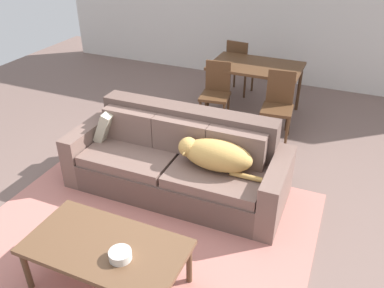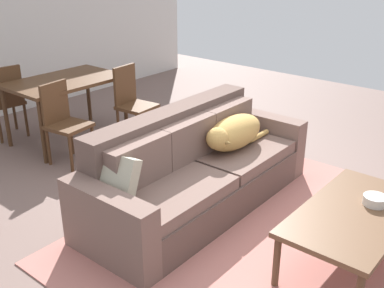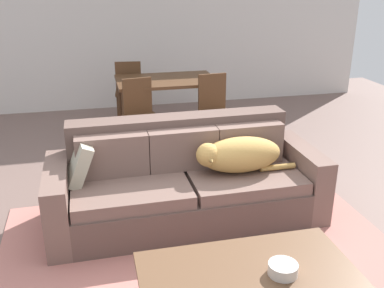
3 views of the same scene
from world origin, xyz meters
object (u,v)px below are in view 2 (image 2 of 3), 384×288
(dining_table, at_px, (65,85))
(dining_chair_near_right, at_px, (132,100))
(dog_on_left_cushion, at_px, (233,133))
(coffee_table, at_px, (354,216))
(throw_pillow_by_left_arm, at_px, (115,178))
(dining_chair_far_left, at_px, (6,99))
(bowl_on_coffee_table, at_px, (375,200))
(dining_chair_near_left, at_px, (64,119))
(couch, at_px, (195,171))

(dining_table, height_order, dining_chair_near_right, dining_chair_near_right)
(dog_on_left_cushion, relative_size, coffee_table, 0.71)
(throw_pillow_by_left_arm, relative_size, dining_chair_far_left, 0.39)
(bowl_on_coffee_table, bearing_deg, throw_pillow_by_left_arm, 126.08)
(dining_chair_near_left, xyz_separation_m, dining_chair_near_right, (0.92, -0.11, 0.02))
(coffee_table, height_order, dining_chair_near_left, dining_chair_near_left)
(couch, distance_m, dining_chair_near_left, 1.71)
(dining_table, distance_m, dining_chair_near_left, 0.70)
(dining_table, distance_m, dining_chair_far_left, 0.78)
(dining_table, relative_size, dining_chair_near_right, 1.42)
(dining_chair_near_left, bearing_deg, dog_on_left_cushion, -78.30)
(coffee_table, bearing_deg, dining_chair_near_right, 77.70)
(dining_table, distance_m, dining_chair_near_right, 0.82)
(throw_pillow_by_left_arm, height_order, dining_chair_near_right, dining_chair_near_right)
(coffee_table, height_order, dining_chair_near_right, dining_chair_near_right)
(couch, height_order, dining_table, couch)
(coffee_table, relative_size, dining_chair_near_right, 1.38)
(dog_on_left_cushion, height_order, dining_chair_near_left, dining_chair_near_left)
(coffee_table, xyz_separation_m, dining_chair_near_right, (0.67, 3.05, 0.10))
(couch, xyz_separation_m, dog_on_left_cushion, (0.45, -0.10, 0.26))
(throw_pillow_by_left_arm, bearing_deg, bowl_on_coffee_table, -53.92)
(dining_table, height_order, dining_chair_far_left, dining_chair_far_left)
(dining_chair_near_left, bearing_deg, bowl_on_coffee_table, -90.33)
(couch, relative_size, dining_chair_near_left, 2.66)
(coffee_table, xyz_separation_m, bowl_on_coffee_table, (0.19, -0.07, 0.08))
(coffee_table, bearing_deg, throw_pillow_by_left_arm, 122.60)
(throw_pillow_by_left_arm, xyz_separation_m, dining_chair_far_left, (0.68, 2.79, -0.09))
(couch, distance_m, throw_pillow_by_left_arm, 0.94)
(dining_chair_near_left, bearing_deg, throw_pillow_by_left_arm, -121.22)
(dining_chair_near_left, relative_size, dining_chair_near_right, 0.97)
(coffee_table, relative_size, dining_table, 0.97)
(dining_chair_far_left, bearing_deg, dining_chair_near_right, 133.57)
(dog_on_left_cushion, distance_m, dining_chair_near_left, 1.91)
(throw_pillow_by_left_arm, bearing_deg, dining_chair_near_right, 43.58)
(dining_table, bearing_deg, bowl_on_coffee_table, -89.76)
(dog_on_left_cushion, relative_size, throw_pillow_by_left_arm, 2.47)
(couch, xyz_separation_m, coffee_table, (0.06, -1.47, 0.07))
(dining_chair_near_left, distance_m, dining_chair_near_right, 0.93)
(dog_on_left_cushion, bearing_deg, couch, 166.80)
(throw_pillow_by_left_arm, bearing_deg, dog_on_left_cushion, -5.84)
(dining_chair_far_left, bearing_deg, coffee_table, 100.12)
(bowl_on_coffee_table, bearing_deg, dog_on_left_cushion, 81.82)
(bowl_on_coffee_table, distance_m, dining_chair_far_left, 4.39)
(bowl_on_coffee_table, height_order, dining_chair_near_right, dining_chair_near_right)
(dog_on_left_cushion, xyz_separation_m, dining_chair_far_left, (-0.67, 2.93, -0.09))
(bowl_on_coffee_table, relative_size, dining_chair_near_left, 0.19)
(dining_chair_near_left, height_order, dining_chair_near_right, dining_chair_near_right)
(dining_chair_near_right, bearing_deg, coffee_table, -108.06)
(dining_table, xyz_separation_m, dining_chair_near_left, (-0.42, -0.52, -0.20))
(dog_on_left_cushion, distance_m, dining_chair_near_right, 1.71)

